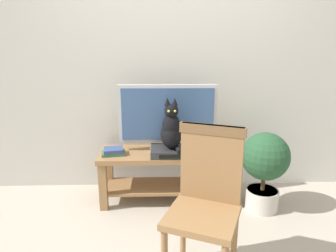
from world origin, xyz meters
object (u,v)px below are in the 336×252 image
tv (168,116)px  cat (171,129)px  potted_plant (265,164)px  tv_stand (168,166)px  media_box (171,151)px  wooden_chair (206,196)px  book_stack (113,151)px

tv → cat: bearing=-79.1°
cat → potted_plant: size_ratio=0.64×
tv → potted_plant: tv is taller
tv_stand → cat: cat is taller
media_box → potted_plant: bearing=-9.3°
media_box → cat: bearing=-86.0°
tv_stand → cat: size_ratio=2.74×
tv_stand → potted_plant: size_ratio=1.76×
tv_stand → media_box: 0.20m
tv → media_box: size_ratio=2.47×
tv_stand → potted_plant: bearing=-13.7°
cat → tv: bearing=100.9°
tv → wooden_chair: size_ratio=0.91×
tv → media_box: bearing=-78.3°
wooden_chair → potted_plant: size_ratio=1.37×
cat → potted_plant: bearing=-8.3°
wooden_chair → book_stack: (-0.70, 0.97, -0.06)m
wooden_chair → potted_plant: bearing=51.7°
cat → wooden_chair: (0.17, -0.94, -0.16)m
tv_stand → cat: 0.40m
media_box → wooden_chair: (0.18, -0.96, 0.05)m
wooden_chair → book_stack: bearing=125.8°
cat → potted_plant: cat is taller
tv → media_box: 0.33m
tv_stand → book_stack: (-0.50, -0.06, 0.18)m
book_stack → potted_plant: 1.36m
tv → potted_plant: size_ratio=1.25×
wooden_chair → potted_plant: (0.65, 0.82, -0.14)m
tv_stand → cat: bearing=-72.5°
tv_stand → media_box: size_ratio=3.47×
potted_plant → cat: bearing=171.7°
media_box → book_stack: bearing=178.3°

